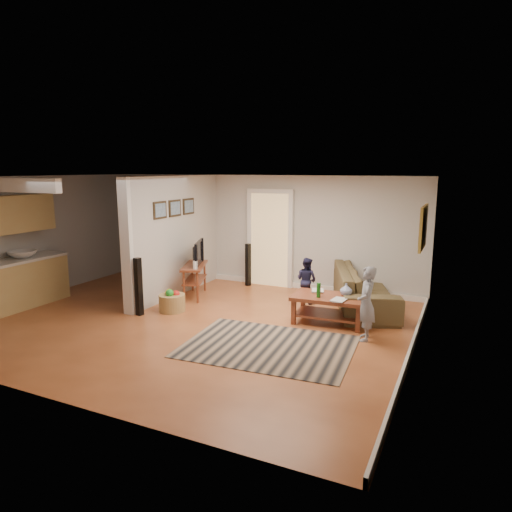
{
  "coord_description": "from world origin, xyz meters",
  "views": [
    {
      "loc": [
        4.32,
        -6.43,
        2.64
      ],
      "look_at": [
        0.93,
        0.85,
        1.1
      ],
      "focal_mm": 32.0,
      "sensor_mm": 36.0,
      "label": 1
    }
  ],
  "objects_px": {
    "coffee_table": "(330,302)",
    "child": "(365,339)",
    "tv_console": "(195,268)",
    "speaker_right": "(248,265)",
    "sofa": "(363,306)",
    "toddler": "(306,302)",
    "toy_basket": "(172,302)",
    "speaker_left": "(139,287)"
  },
  "relations": [
    {
      "from": "coffee_table",
      "to": "child",
      "type": "height_order",
      "value": "coffee_table"
    },
    {
      "from": "coffee_table",
      "to": "child",
      "type": "bearing_deg",
      "value": -36.68
    },
    {
      "from": "tv_console",
      "to": "speaker_right",
      "type": "bearing_deg",
      "value": 42.58
    },
    {
      "from": "sofa",
      "to": "coffee_table",
      "type": "xyz_separation_m",
      "value": [
        -0.32,
        -1.22,
        0.38
      ]
    },
    {
      "from": "tv_console",
      "to": "speaker_right",
      "type": "xyz_separation_m",
      "value": [
        0.6,
        1.29,
        -0.13
      ]
    },
    {
      "from": "toddler",
      "to": "toy_basket",
      "type": "bearing_deg",
      "value": 55.35
    },
    {
      "from": "coffee_table",
      "to": "speaker_right",
      "type": "distance_m",
      "value": 2.97
    },
    {
      "from": "speaker_left",
      "to": "sofa",
      "type": "bearing_deg",
      "value": 41.59
    },
    {
      "from": "sofa",
      "to": "toddler",
      "type": "distance_m",
      "value": 1.12
    },
    {
      "from": "child",
      "to": "toddler",
      "type": "bearing_deg",
      "value": -148.53
    },
    {
      "from": "child",
      "to": "sofa",
      "type": "bearing_deg",
      "value": -179.79
    },
    {
      "from": "coffee_table",
      "to": "tv_console",
      "type": "height_order",
      "value": "tv_console"
    },
    {
      "from": "speaker_right",
      "to": "toy_basket",
      "type": "bearing_deg",
      "value": -85.59
    },
    {
      "from": "sofa",
      "to": "child",
      "type": "distance_m",
      "value": 1.8
    },
    {
      "from": "speaker_right",
      "to": "coffee_table",
      "type": "bearing_deg",
      "value": -19.74
    },
    {
      "from": "toy_basket",
      "to": "toddler",
      "type": "height_order",
      "value": "toddler"
    },
    {
      "from": "speaker_right",
      "to": "child",
      "type": "relative_size",
      "value": 0.83
    },
    {
      "from": "speaker_left",
      "to": "toddler",
      "type": "xyz_separation_m",
      "value": [
        2.5,
        2.06,
        -0.53
      ]
    },
    {
      "from": "toy_basket",
      "to": "tv_console",
      "type": "bearing_deg",
      "value": 97.52
    },
    {
      "from": "coffee_table",
      "to": "toy_basket",
      "type": "bearing_deg",
      "value": -168.2
    },
    {
      "from": "toy_basket",
      "to": "child",
      "type": "distance_m",
      "value": 3.61
    },
    {
      "from": "coffee_table",
      "to": "toddler",
      "type": "height_order",
      "value": "coffee_table"
    },
    {
      "from": "toddler",
      "to": "tv_console",
      "type": "bearing_deg",
      "value": 32.38
    },
    {
      "from": "sofa",
      "to": "speaker_right",
      "type": "distance_m",
      "value": 2.83
    },
    {
      "from": "speaker_left",
      "to": "child",
      "type": "distance_m",
      "value": 4.07
    },
    {
      "from": "speaker_left",
      "to": "tv_console",
      "type": "bearing_deg",
      "value": 89.27
    },
    {
      "from": "toy_basket",
      "to": "toddler",
      "type": "relative_size",
      "value": 0.54
    },
    {
      "from": "sofa",
      "to": "child",
      "type": "relative_size",
      "value": 2.17
    },
    {
      "from": "speaker_left",
      "to": "speaker_right",
      "type": "relative_size",
      "value": 1.1
    },
    {
      "from": "toy_basket",
      "to": "child",
      "type": "bearing_deg",
      "value": 1.08
    },
    {
      "from": "child",
      "to": "toddler",
      "type": "xyz_separation_m",
      "value": [
        -1.5,
        1.54,
        0.0
      ]
    },
    {
      "from": "sofa",
      "to": "speaker_right",
      "type": "height_order",
      "value": "speaker_right"
    },
    {
      "from": "sofa",
      "to": "coffee_table",
      "type": "distance_m",
      "value": 1.32
    },
    {
      "from": "coffee_table",
      "to": "toy_basket",
      "type": "xyz_separation_m",
      "value": [
        -2.88,
        -0.6,
        -0.2
      ]
    },
    {
      "from": "child",
      "to": "toddler",
      "type": "height_order",
      "value": "child"
    },
    {
      "from": "speaker_right",
      "to": "speaker_left",
      "type": "bearing_deg",
      "value": -91.61
    },
    {
      "from": "toddler",
      "to": "sofa",
      "type": "bearing_deg",
      "value": -151.22
    },
    {
      "from": "coffee_table",
      "to": "speaker_left",
      "type": "distance_m",
      "value": 3.45
    },
    {
      "from": "coffee_table",
      "to": "toddler",
      "type": "xyz_separation_m",
      "value": [
        -0.78,
        1.01,
        -0.38
      ]
    },
    {
      "from": "coffee_table",
      "to": "tv_console",
      "type": "relative_size",
      "value": 1.11
    },
    {
      "from": "child",
      "to": "coffee_table",
      "type": "bearing_deg",
      "value": -139.3
    },
    {
      "from": "speaker_left",
      "to": "child",
      "type": "bearing_deg",
      "value": 16.7
    }
  ]
}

